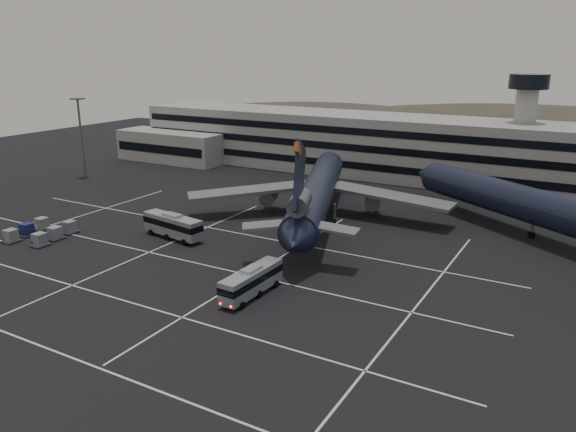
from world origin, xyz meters
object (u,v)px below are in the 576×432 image
(trijet_main, at_px, (317,192))
(bus_far, at_px, (173,225))
(bus_near, at_px, (252,280))
(uld_cluster, at_px, (41,232))
(tug_a, at_px, (41,225))

(trijet_main, relative_size, bus_far, 4.77)
(bus_near, distance_m, uld_cluster, 41.37)
(bus_near, relative_size, tug_a, 4.19)
(bus_near, bearing_deg, uld_cluster, 179.50)
(bus_far, distance_m, uld_cluster, 21.20)
(bus_near, relative_size, uld_cluster, 1.01)
(bus_far, bearing_deg, bus_near, -109.04)
(bus_near, bearing_deg, trijet_main, 104.73)
(bus_far, distance_m, tug_a, 23.62)
(bus_far, bearing_deg, uld_cluster, 127.77)
(bus_far, height_order, tug_a, bus_far)
(uld_cluster, bearing_deg, bus_near, -2.48)
(tug_a, height_order, uld_cluster, uld_cluster)
(trijet_main, bearing_deg, tug_a, -165.35)
(trijet_main, relative_size, bus_near, 5.30)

